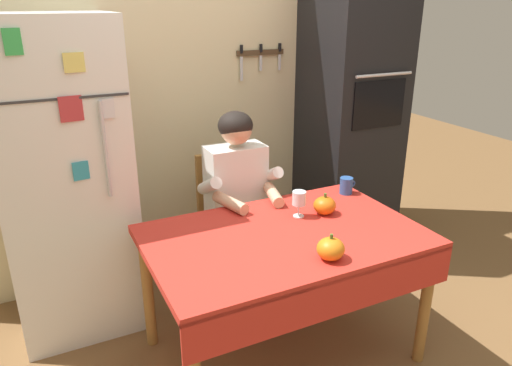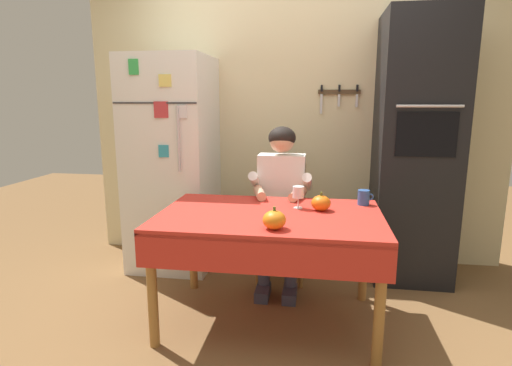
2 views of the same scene
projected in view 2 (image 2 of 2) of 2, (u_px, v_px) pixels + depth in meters
ground_plane at (267, 328)px, 2.61m from camera, size 10.00×10.00×0.00m
back_wall_assembly at (292, 116)px, 3.65m from camera, size 3.70×0.13×2.60m
refrigerator at (173, 164)px, 3.51m from camera, size 0.68×0.71×1.80m
wall_oven at (415, 150)px, 3.22m from camera, size 0.60×0.64×2.10m
dining_table at (269, 227)px, 2.56m from camera, size 1.40×0.90×0.74m
chair_behind_person at (283, 215)px, 3.35m from camera, size 0.40×0.40×0.93m
seated_person at (281, 193)px, 3.12m from camera, size 0.47×0.55×1.25m
coffee_mug at (364, 197)px, 2.76m from camera, size 0.11×0.08×0.10m
wine_glass at (298, 193)px, 2.66m from camera, size 0.08×0.08×0.15m
pumpkin_large at (321, 203)px, 2.62m from camera, size 0.13×0.13×0.12m
pumpkin_medium at (274, 220)px, 2.24m from camera, size 0.13×0.13×0.13m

